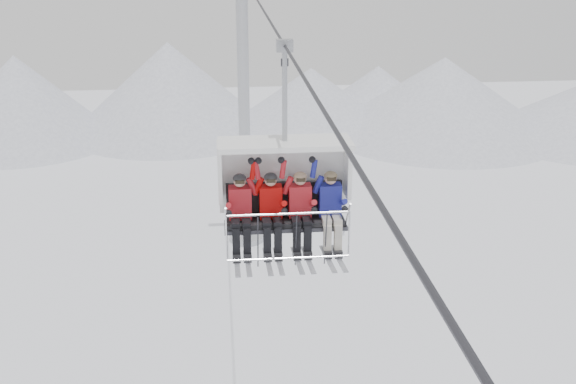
{
  "coord_description": "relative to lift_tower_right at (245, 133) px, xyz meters",
  "views": [
    {
      "loc": [
        -1.2,
        -12.3,
        15.3
      ],
      "look_at": [
        0.0,
        0.0,
        10.74
      ],
      "focal_mm": 45.0,
      "sensor_mm": 36.0,
      "label": 1
    }
  ],
  "objects": [
    {
      "name": "ridgeline",
      "position": [
        -1.58,
        20.05,
        -2.94
      ],
      "size": [
        72.0,
        21.0,
        7.0
      ],
      "color": "white",
      "rests_on": "ground"
    },
    {
      "name": "lift_tower_right",
      "position": [
        0.0,
        0.0,
        0.0
      ],
      "size": [
        2.0,
        1.8,
        13.48
      ],
      "color": "#A7AAAF",
      "rests_on": "ground"
    },
    {
      "name": "haul_cable",
      "position": [
        0.0,
        -22.0,
        7.52
      ],
      "size": [
        0.06,
        50.0,
        0.06
      ],
      "primitive_type": "cylinder",
      "rotation": [
        1.57,
        0.0,
        0.0
      ],
      "color": "#313036",
      "rests_on": "lift_tower_left"
    },
    {
      "name": "chairlift_carrier",
      "position": [
        0.0,
        -21.25,
        4.92
      ],
      "size": [
        2.51,
        1.17,
        3.98
      ],
      "color": "black",
      "rests_on": "haul_cable"
    },
    {
      "name": "skier_far_left",
      "position": [
        -0.86,
        -21.55,
        4.45
      ],
      "size": [
        0.43,
        1.69,
        1.7
      ],
      "color": "red",
      "rests_on": "chairlift_carrier"
    },
    {
      "name": "skier_center_left",
      "position": [
        -0.28,
        -21.55,
        4.45
      ],
      "size": [
        0.43,
        1.69,
        1.7
      ],
      "color": "red",
      "rests_on": "chairlift_carrier"
    },
    {
      "name": "skier_center_right",
      "position": [
        0.28,
        -21.55,
        4.45
      ],
      "size": [
        0.43,
        1.69,
        1.7
      ],
      "color": "red",
      "rests_on": "chairlift_carrier"
    },
    {
      "name": "skier_far_right",
      "position": [
        0.87,
        -21.55,
        4.45
      ],
      "size": [
        0.43,
        1.69,
        1.69
      ],
      "color": "#212599",
      "rests_on": "chairlift_carrier"
    }
  ]
}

